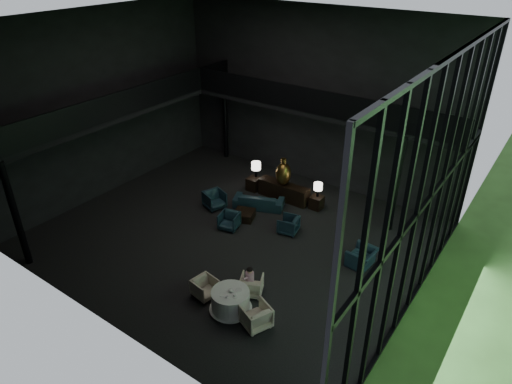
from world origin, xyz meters
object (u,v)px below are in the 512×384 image
Objects in this scene: table_lamp_right at (318,187)px; lounge_armchair_west at (215,198)px; lounge_armchair_east at (288,224)px; dining_chair_north at (252,285)px; sofa at (259,198)px; dining_chair_west at (205,288)px; bronze_urn at (283,174)px; lounge_armchair_south at (229,220)px; side_table_right at (316,202)px; console at (284,191)px; child at (250,275)px; window_armchair at (362,255)px; side_table_left at (254,184)px; dining_table at (231,302)px; coffee_table at (244,215)px; table_lamp_left at (256,166)px; dining_chair_east at (256,314)px.

lounge_armchair_west is at bearing -145.02° from table_lamp_right.
dining_chair_north is (0.93, -3.77, -0.03)m from lounge_armchair_east.
sofa is 3.23× the size of dining_chair_north.
bronze_urn is at bearing 20.65° from dining_chair_west.
lounge_armchair_west is (-1.54, -1.13, 0.02)m from sofa.
side_table_right is at bearing 44.88° from lounge_armchair_south.
console is 3.49× the size of dining_chair_north.
child is at bearing 13.60° from dining_chair_north.
lounge_armchair_west reaches higher than dining_chair_west.
lounge_armchair_west is 6.88m from window_armchair.
console is 0.92m from bronze_urn.
dining_chair_north is (4.12, -5.84, 0.04)m from side_table_left.
child is (2.47, -5.95, 0.36)m from console.
window_armchair is at bearing -4.32° from lounge_armchair_south.
table_lamp_right is 0.84× the size of lounge_armchair_south.
dining_table is at bearing 61.96° from dining_chair_north.
lounge_armchair_east is 0.79× the size of window_armchair.
lounge_armchair_west is (-2.04, -2.37, 0.07)m from console.
dining_chair_north is at bearing -29.46° from window_armchair.
lounge_armchair_east is (1.59, -2.15, -0.01)m from console.
console is at bearing -134.12° from sofa.
sofa is (-2.10, -1.37, 0.15)m from side_table_right.
lounge_armchair_west is at bearing 179.99° from coffee_table.
lounge_armchair_east is (3.19, -2.27, -0.76)m from table_lamp_left.
bronze_urn is 1.91m from side_table_right.
lounge_armchair_east is at bearing -90.68° from window_armchair.
sofa is (-0.50, -1.16, -0.87)m from bronze_urn.
bronze_urn is 1.56× the size of coffee_table.
side_table_left is 0.64× the size of window_armchair.
dining_chair_west is at bearing 15.56° from dining_chair_north.
dining_chair_west is at bearing -122.91° from lounge_armchair_west.
lounge_armchair_south is at bearing -100.95° from lounge_armchair_west.
bronze_urn is at bearing -129.95° from dining_chair_east.
window_armchair reaches higher than side_table_right.
table_lamp_left is (-1.60, 0.12, 0.74)m from console.
side_table_right is 4.42m from lounge_armchair_west.
bronze_urn is at bearing -90.00° from console.
dining_chair_west is at bearing -69.47° from dining_chair_east.
table_lamp_right is at bearing -124.66° from window_armchair.
lounge_armchair_south is at bearing -98.80° from bronze_urn.
child is (4.51, -3.59, 0.29)m from lounge_armchair_west.
lounge_armchair_east is at bearing 6.66° from dining_chair_west.
table_lamp_right is at bearing 90.00° from side_table_right.
sofa is at bearing -111.87° from console.
coffee_table is (-0.44, -2.37, -0.21)m from console.
side_table_left is 1.06× the size of side_table_right.
side_table_left is 0.76× the size of coffee_table.
table_lamp_left reaches higher than lounge_armchair_west.
dining_table reaches higher than dining_chair_north.
bronze_urn is at bearing -6.96° from table_lamp_left.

